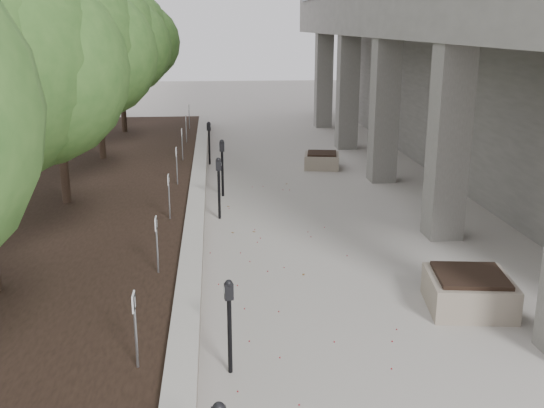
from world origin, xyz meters
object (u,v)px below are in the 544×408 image
parking_meter_2 (230,327)px  crabapple_tree_4 (96,68)px  parking_meter_3 (219,188)px  parking_meter_5 (209,143)px  planter_back (322,160)px  parking_meter_4 (222,168)px  crabapple_tree_3 (56,83)px  crabapple_tree_5 (120,59)px  planter_front (469,291)px

parking_meter_2 → crabapple_tree_4: bearing=96.2°
parking_meter_3 → parking_meter_5: 5.94m
parking_meter_3 → planter_back: (3.27, 5.10, -0.48)m
parking_meter_2 → parking_meter_5: parking_meter_5 is taller
parking_meter_4 → parking_meter_5: bearing=96.5°
crabapple_tree_3 → parking_meter_3: size_ratio=3.75×
crabapple_tree_5 → parking_meter_5: crabapple_tree_5 is taller
crabapple_tree_4 → planter_back: 7.35m
planter_back → parking_meter_5: bearing=166.6°
crabapple_tree_3 → parking_meter_3: crabapple_tree_3 is taller
crabapple_tree_5 → planter_back: (6.77, -5.19, -2.87)m
crabapple_tree_5 → parking_meter_3: size_ratio=3.75×
parking_meter_3 → parking_meter_4: size_ratio=0.96×
parking_meter_3 → planter_back: size_ratio=1.37×
crabapple_tree_4 → planter_back: crabapple_tree_4 is taller
parking_meter_5 → planter_back: parking_meter_5 is taller
parking_meter_4 → crabapple_tree_4: bearing=138.9°
parking_meter_5 → crabapple_tree_4: bearing=-152.2°
parking_meter_3 → parking_meter_4: parking_meter_4 is taller
parking_meter_3 → parking_meter_5: (-0.25, 5.94, -0.03)m
parking_meter_4 → crabapple_tree_5: bearing=114.7°
parking_meter_2 → parking_meter_3: 6.76m
crabapple_tree_4 → planter_back: size_ratio=5.14×
crabapple_tree_4 → planter_front: 13.12m
crabapple_tree_4 → parking_meter_3: crabapple_tree_4 is taller
crabapple_tree_5 → planter_front: crabapple_tree_5 is taller
planter_front → crabapple_tree_5: bearing=115.5°
planter_back → crabapple_tree_4: bearing=178.4°
crabapple_tree_3 → parking_meter_4: (3.61, 1.71, -2.37)m
planter_front → parking_meter_4: bearing=117.7°
crabapple_tree_4 → parking_meter_5: size_ratio=3.92×
parking_meter_2 → parking_meter_3: size_ratio=0.89×
crabapple_tree_3 → parking_meter_3: (3.50, -0.29, -2.40)m
crabapple_tree_3 → parking_meter_4: crabapple_tree_3 is taller
parking_meter_4 → planter_front: (3.77, -7.18, -0.46)m
crabapple_tree_3 → parking_meter_3: bearing=-4.8°
parking_meter_3 → planter_front: bearing=-55.2°
parking_meter_2 → planter_back: size_ratio=1.22×
crabapple_tree_3 → planter_front: bearing=-36.6°
crabapple_tree_5 → parking_meter_5: 5.95m
crabapple_tree_4 → crabapple_tree_5: (0.00, 5.00, 0.00)m
crabapple_tree_3 → parking_meter_4: size_ratio=3.61×
crabapple_tree_5 → parking_meter_4: bearing=-66.5°
crabapple_tree_4 → crabapple_tree_5: bearing=90.0°
crabapple_tree_5 → planter_back: size_ratio=5.14×
crabapple_tree_5 → parking_meter_2: crabapple_tree_5 is taller
crabapple_tree_4 → parking_meter_4: size_ratio=3.61×
crabapple_tree_4 → parking_meter_4: bearing=-42.4°
planter_back → parking_meter_4: bearing=-135.5°
parking_meter_2 → parking_meter_5: size_ratio=0.93×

